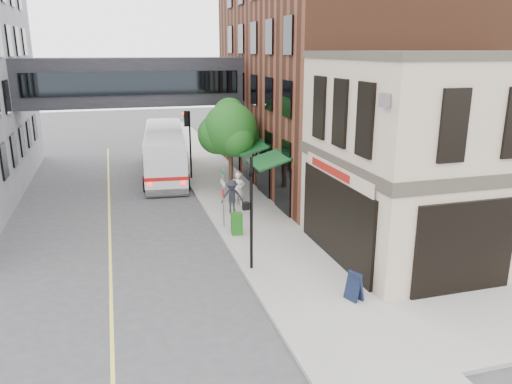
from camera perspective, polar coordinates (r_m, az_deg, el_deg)
ground at (r=18.28m, az=-0.02°, el=-11.74°), size 120.00×120.00×0.00m
sidewalk_main at (r=31.40m, az=-3.63°, el=0.39°), size 4.00×60.00×0.15m
corner_building at (r=22.53m, az=20.99°, el=3.94°), size 10.19×8.12×8.45m
brick_building at (r=33.83m, az=9.43°, el=13.22°), size 13.76×18.00×14.00m
skyway_bridge at (r=33.63m, az=-13.91°, el=12.13°), size 14.00×3.18×3.00m
traffic_signal_near at (r=19.03m, az=-0.63°, el=-0.89°), size 0.44×0.22×4.60m
traffic_signal_far at (r=33.29m, az=-7.81°, el=6.92°), size 0.53×0.28×4.50m
street_sign_pole at (r=23.99m, az=-3.78°, el=0.05°), size 0.08×0.75×3.00m
street_tree at (r=29.88m, az=-3.06°, el=7.13°), size 3.80×3.20×5.60m
lane_marking at (r=26.93m, az=-16.41°, el=-3.09°), size 0.12×40.00×0.01m
bus at (r=35.29m, az=-10.37°, el=4.74°), size 3.76×11.93×3.16m
pedestrian_a at (r=27.62m, az=-2.03°, el=0.35°), size 0.76×0.61×1.82m
pedestrian_b at (r=28.29m, az=-2.07°, el=0.72°), size 0.99×0.83×1.80m
pedestrian_c at (r=26.24m, az=-2.74°, el=-0.53°), size 1.23×0.79×1.80m
newspaper_box at (r=23.36m, az=-2.22°, el=-3.64°), size 0.55×0.50×1.02m
sandwich_board at (r=17.80m, az=11.18°, el=-10.49°), size 0.55×0.67×1.03m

